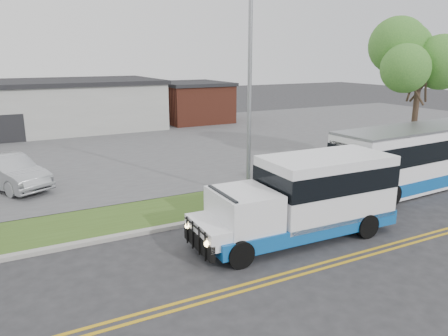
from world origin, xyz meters
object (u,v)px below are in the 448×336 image
parked_car_a (9,172)px  shuttle_bus (308,195)px  tree_east (421,59)px  transit_bus (426,156)px  streetlight_near (250,84)px

parked_car_a → shuttle_bus: bearing=-76.6°
shuttle_bus → tree_east: bearing=24.6°
transit_bus → parked_car_a: (-18.52, 8.90, -0.64)m
streetlight_near → parked_car_a: bearing=145.4°
transit_bus → streetlight_near: bearing=162.5°
tree_east → parked_car_a: 22.20m
tree_east → shuttle_bus: 13.10m
shuttle_bus → transit_bus: bearing=15.3°
transit_bus → parked_car_a: transit_bus is taller
tree_east → transit_bus: size_ratio=0.74×
shuttle_bus → transit_bus: 9.45m
shuttle_bus → parked_car_a: shuttle_bus is taller
tree_east → streetlight_near: size_ratio=0.88×
shuttle_bus → parked_car_a: 14.57m
streetlight_near → shuttle_bus: size_ratio=1.24×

